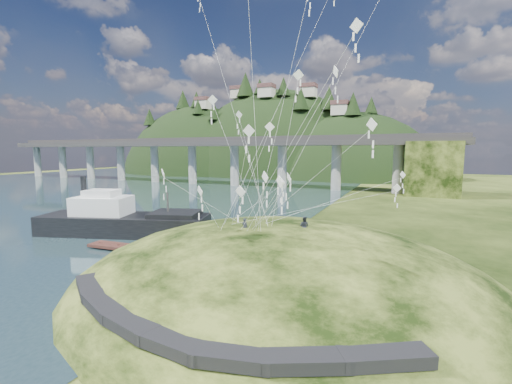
% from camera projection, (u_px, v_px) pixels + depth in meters
% --- Properties ---
extents(ground, '(320.00, 320.00, 0.00)m').
position_uv_depth(ground, '(185.00, 278.00, 29.30)').
color(ground, black).
rests_on(ground, ground).
extents(water, '(240.00, 240.00, 0.00)m').
position_uv_depth(water, '(19.00, 194.00, 85.76)').
color(water, '#2B474F').
rests_on(water, ground).
extents(grass_hill, '(36.00, 32.00, 13.00)m').
position_uv_depth(grass_hill, '(280.00, 303.00, 28.03)').
color(grass_hill, black).
rests_on(grass_hill, ground).
extents(footpath, '(22.29, 5.84, 0.83)m').
position_uv_depth(footpath, '(190.00, 327.00, 17.18)').
color(footpath, black).
rests_on(footpath, ground).
extents(bridge, '(160.00, 11.00, 15.00)m').
position_uv_depth(bridge, '(251.00, 154.00, 102.31)').
color(bridge, '#2D2B2B').
rests_on(bridge, ground).
extents(far_ridge, '(153.00, 70.00, 94.50)m').
position_uv_depth(far_ridge, '(265.00, 190.00, 158.54)').
color(far_ridge, black).
rests_on(far_ridge, ground).
extents(work_barge, '(22.42, 12.19, 7.58)m').
position_uv_depth(work_barge, '(122.00, 220.00, 44.52)').
color(work_barge, black).
rests_on(work_barge, ground).
extents(wooden_dock, '(12.41, 2.90, 0.88)m').
position_uv_depth(wooden_dock, '(138.00, 249.00, 36.80)').
color(wooden_dock, '#351A15').
rests_on(wooden_dock, ground).
extents(kite_flyers, '(4.96, 2.56, 1.67)m').
position_uv_depth(kite_flyers, '(288.00, 217.00, 26.75)').
color(kite_flyers, '#242830').
rests_on(kite_flyers, ground).
extents(kite_swarm, '(19.31, 16.58, 21.68)m').
position_uv_depth(kite_swarm, '(283.00, 105.00, 26.04)').
color(kite_swarm, white).
rests_on(kite_swarm, ground).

